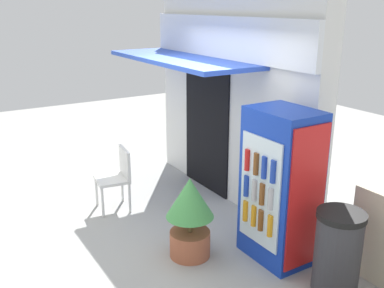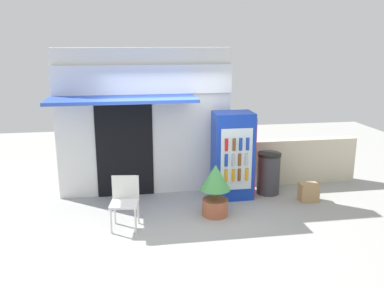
{
  "view_description": "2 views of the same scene",
  "coord_description": "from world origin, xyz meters",
  "px_view_note": "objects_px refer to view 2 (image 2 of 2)",
  "views": [
    {
      "loc": [
        4.55,
        -2.11,
        2.78
      ],
      "look_at": [
        0.38,
        0.47,
        1.22
      ],
      "focal_mm": 41.41,
      "sensor_mm": 36.0,
      "label": 1
    },
    {
      "loc": [
        -0.81,
        -6.52,
        3.08
      ],
      "look_at": [
        0.31,
        0.37,
        1.31
      ],
      "focal_mm": 38.42,
      "sensor_mm": 36.0,
      "label": 2
    }
  ],
  "objects_px": {
    "drink_cooler": "(233,155)",
    "trash_bin": "(269,173)",
    "plastic_chair": "(125,198)",
    "potted_plant_near_shop": "(215,187)",
    "cardboard_box": "(309,192)"
  },
  "relations": [
    {
      "from": "plastic_chair",
      "to": "cardboard_box",
      "type": "bearing_deg",
      "value": 9.34
    },
    {
      "from": "drink_cooler",
      "to": "trash_bin",
      "type": "xyz_separation_m",
      "value": [
        0.78,
        0.07,
        -0.43
      ]
    },
    {
      "from": "cardboard_box",
      "to": "plastic_chair",
      "type": "bearing_deg",
      "value": -170.66
    },
    {
      "from": "drink_cooler",
      "to": "trash_bin",
      "type": "bearing_deg",
      "value": 5.39
    },
    {
      "from": "potted_plant_near_shop",
      "to": "cardboard_box",
      "type": "height_order",
      "value": "potted_plant_near_shop"
    },
    {
      "from": "potted_plant_near_shop",
      "to": "cardboard_box",
      "type": "xyz_separation_m",
      "value": [
        1.97,
        0.38,
        -0.36
      ]
    },
    {
      "from": "drink_cooler",
      "to": "trash_bin",
      "type": "height_order",
      "value": "drink_cooler"
    },
    {
      "from": "drink_cooler",
      "to": "potted_plant_near_shop",
      "type": "xyz_separation_m",
      "value": [
        -0.54,
        -0.84,
        -0.33
      ]
    },
    {
      "from": "drink_cooler",
      "to": "trash_bin",
      "type": "relative_size",
      "value": 2.01
    },
    {
      "from": "cardboard_box",
      "to": "potted_plant_near_shop",
      "type": "bearing_deg",
      "value": -169.1
    },
    {
      "from": "drink_cooler",
      "to": "cardboard_box",
      "type": "xyz_separation_m",
      "value": [
        1.43,
        -0.46,
        -0.69
      ]
    },
    {
      "from": "plastic_chair",
      "to": "cardboard_box",
      "type": "relative_size",
      "value": 2.45
    },
    {
      "from": "plastic_chair",
      "to": "potted_plant_near_shop",
      "type": "relative_size",
      "value": 0.91
    },
    {
      "from": "drink_cooler",
      "to": "plastic_chair",
      "type": "relative_size",
      "value": 1.99
    },
    {
      "from": "plastic_chair",
      "to": "potted_plant_near_shop",
      "type": "distance_m",
      "value": 1.61
    }
  ]
}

